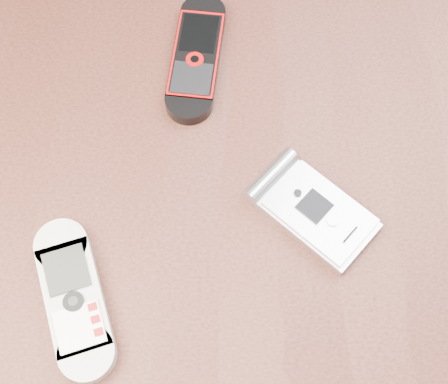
# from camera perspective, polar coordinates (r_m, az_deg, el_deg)

# --- Properties ---
(ground) EXTENTS (4.00, 4.00, 0.00)m
(ground) POSITION_cam_1_polar(r_m,az_deg,el_deg) (1.30, -0.23, -13.91)
(ground) COLOR #472B19
(ground) RESTS_ON ground
(table) EXTENTS (1.20, 0.80, 0.75)m
(table) POSITION_cam_1_polar(r_m,az_deg,el_deg) (0.68, -0.42, -4.03)
(table) COLOR black
(table) RESTS_ON ground
(nokia_white) EXTENTS (0.09, 0.15, 0.02)m
(nokia_white) POSITION_cam_1_polar(r_m,az_deg,el_deg) (0.55, -13.55, -9.38)
(nokia_white) COLOR silver
(nokia_white) RESTS_ON table
(nokia_black_red) EXTENTS (0.07, 0.16, 0.02)m
(nokia_black_red) POSITION_cam_1_polar(r_m,az_deg,el_deg) (0.65, -2.55, 12.29)
(nokia_black_red) COLOR black
(nokia_black_red) RESTS_ON table
(motorola_razr) EXTENTS (0.13, 0.13, 0.02)m
(motorola_razr) POSITION_cam_1_polar(r_m,az_deg,el_deg) (0.57, 8.43, -1.80)
(motorola_razr) COLOR silver
(motorola_razr) RESTS_ON table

